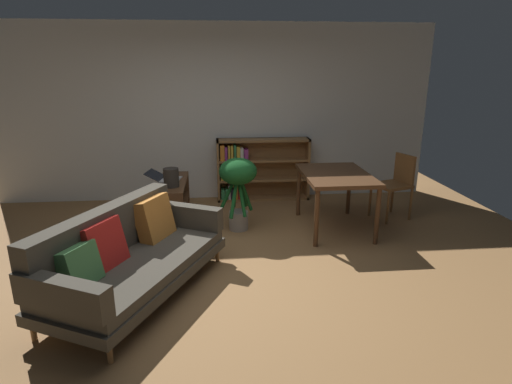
{
  "coord_description": "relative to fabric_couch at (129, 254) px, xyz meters",
  "views": [
    {
      "loc": [
        0.03,
        -3.9,
        2.05
      ],
      "look_at": [
        0.43,
        0.44,
        0.74
      ],
      "focal_mm": 29.21,
      "sensor_mm": 36.0,
      "label": 1
    }
  ],
  "objects": [
    {
      "name": "back_wall_panel",
      "position": [
        0.82,
        2.98,
        0.96
      ],
      "size": [
        6.8,
        0.1,
        2.7
      ],
      "primitive_type": "cube",
      "color": "silver",
      "rests_on": "ground_plane"
    },
    {
      "name": "dining_table",
      "position": [
        2.34,
        1.42,
        0.28
      ],
      "size": [
        0.83,
        1.2,
        0.75
      ],
      "color": "#56351E",
      "rests_on": "ground_plane"
    },
    {
      "name": "ground_plane",
      "position": [
        0.82,
        0.28,
        -0.39
      ],
      "size": [
        8.16,
        8.16,
        0.0
      ],
      "primitive_type": "plane",
      "color": "#9E7042"
    },
    {
      "name": "dining_chair_near",
      "position": [
        3.3,
        1.75,
        0.12
      ],
      "size": [
        0.55,
        0.52,
        0.89
      ],
      "color": "brown",
      "rests_on": "ground_plane"
    },
    {
      "name": "bookshelf",
      "position": [
        1.45,
        2.81,
        0.1
      ],
      "size": [
        1.46,
        0.28,
        0.98
      ],
      "color": "olive",
      "rests_on": "ground_plane"
    },
    {
      "name": "desk_speaker",
      "position": [
        0.25,
        1.54,
        0.32
      ],
      "size": [
        0.19,
        0.19,
        0.24
      ],
      "color": "#2D2823",
      "rests_on": "media_console"
    },
    {
      "name": "potted_floor_plant",
      "position": [
        1.09,
        1.5,
        0.27
      ],
      "size": [
        0.51,
        0.53,
        0.95
      ],
      "color": "#9E9389",
      "rests_on": "ground_plane"
    },
    {
      "name": "media_console",
      "position": [
        0.23,
        1.8,
        -0.1
      ],
      "size": [
        0.36,
        1.11,
        0.59
      ],
      "color": "#56351E",
      "rests_on": "ground_plane"
    },
    {
      "name": "fabric_couch",
      "position": [
        0.0,
        0.0,
        0.0
      ],
      "size": [
        1.62,
        2.1,
        0.81
      ],
      "color": "olive",
      "rests_on": "ground_plane"
    },
    {
      "name": "open_laptop",
      "position": [
        0.13,
        1.88,
        0.23
      ],
      "size": [
        0.49,
        0.4,
        0.12
      ],
      "color": "silver",
      "rests_on": "media_console"
    }
  ]
}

